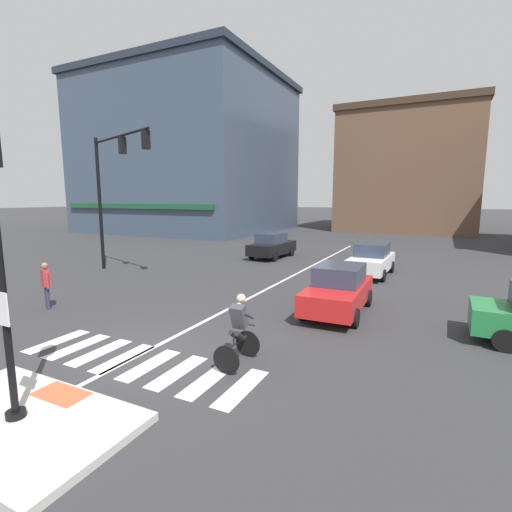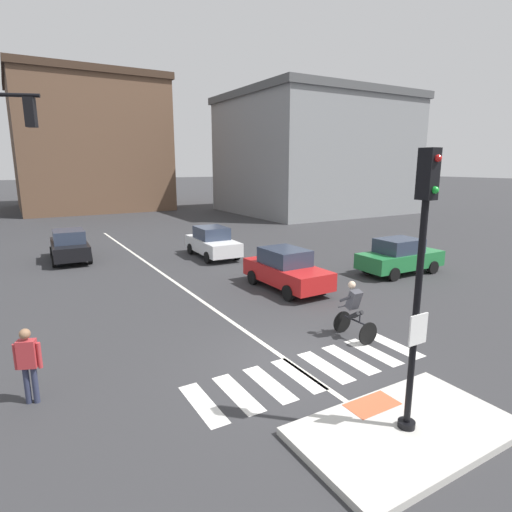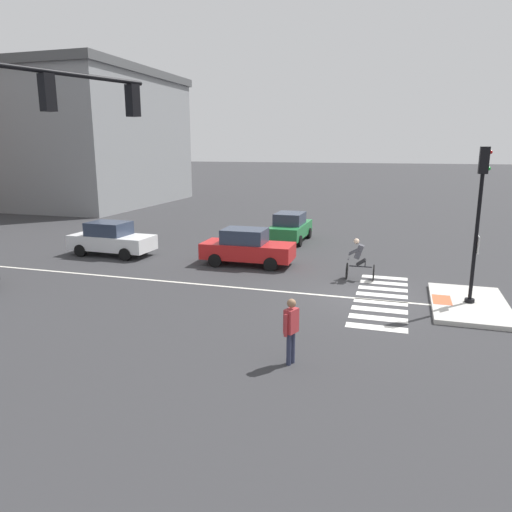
{
  "view_description": "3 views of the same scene",
  "coord_description": "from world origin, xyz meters",
  "views": [
    {
      "loc": [
        6.38,
        -6.79,
        3.91
      ],
      "look_at": [
        0.55,
        4.95,
        1.87
      ],
      "focal_mm": 26.2,
      "sensor_mm": 36.0,
      "label": 1
    },
    {
      "loc": [
        -5.95,
        -7.88,
        4.96
      ],
      "look_at": [
        1.27,
        4.44,
        1.82
      ],
      "focal_mm": 29.35,
      "sensor_mm": 36.0,
      "label": 2
    },
    {
      "loc": [
        -16.63,
        -0.94,
        5.2
      ],
      "look_at": [
        0.54,
        4.33,
        1.1
      ],
      "focal_mm": 33.52,
      "sensor_mm": 36.0,
      "label": 3
    }
  ],
  "objects": [
    {
      "name": "crosswalk_stripe_c",
      "position": [
        -1.24,
        -0.45,
        0.0
      ],
      "size": [
        0.44,
        1.8,
        0.01
      ],
      "primitive_type": "cube",
      "color": "silver",
      "rests_on": "ground"
    },
    {
      "name": "building_corner_left",
      "position": [
        2.36,
        44.27,
        7.12
      ],
      "size": [
        15.35,
        16.63,
        14.2
      ],
      "color": "brown",
      "rests_on": "ground"
    },
    {
      "name": "crosswalk_stripe_a",
      "position": [
        -2.89,
        -0.45,
        0.0
      ],
      "size": [
        0.44,
        1.8,
        0.01
      ],
      "primitive_type": "cube",
      "color": "silver",
      "rests_on": "ground"
    },
    {
      "name": "crosswalk_stripe_f",
      "position": [
        1.24,
        -0.45,
        0.0
      ],
      "size": [
        0.44,
        1.8,
        0.01
      ],
      "primitive_type": "cube",
      "color": "silver",
      "rests_on": "ground"
    },
    {
      "name": "ground_plane",
      "position": [
        0.0,
        0.0,
        0.0
      ],
      "size": [
        300.0,
        300.0,
        0.0
      ],
      "primitive_type": "plane",
      "color": "#333335"
    },
    {
      "name": "traffic_island",
      "position": [
        0.0,
        -3.3,
        0.07
      ],
      "size": [
        4.22,
        2.42,
        0.15
      ],
      "primitive_type": "cube",
      "color": "beige",
      "rests_on": "ground"
    },
    {
      "name": "car_red_eastbound_mid",
      "position": [
        3.37,
        5.62,
        0.81
      ],
      "size": [
        1.9,
        4.13,
        1.64
      ],
      "color": "red",
      "rests_on": "ground"
    },
    {
      "name": "crosswalk_stripe_g",
      "position": [
        2.07,
        -0.45,
        0.0
      ],
      "size": [
        0.44,
        1.8,
        0.01
      ],
      "primitive_type": "cube",
      "color": "silver",
      "rests_on": "ground"
    },
    {
      "name": "crosswalk_stripe_d",
      "position": [
        -0.41,
        -0.45,
        0.0
      ],
      "size": [
        0.44,
        1.8,
        0.01
      ],
      "primitive_type": "cube",
      "color": "silver",
      "rests_on": "ground"
    },
    {
      "name": "crosswalk_stripe_e",
      "position": [
        0.41,
        -0.45,
        0.0
      ],
      "size": [
        0.44,
        1.8,
        0.01
      ],
      "primitive_type": "cube",
      "color": "silver",
      "rests_on": "ground"
    },
    {
      "name": "tactile_pad_front",
      "position": [
        0.0,
        -2.44,
        0.15
      ],
      "size": [
        1.1,
        0.6,
        0.01
      ],
      "primitive_type": "cube",
      "color": "#DB5B38",
      "rests_on": "traffic_island"
    },
    {
      "name": "signal_pole",
      "position": [
        0.0,
        -3.31,
        3.2
      ],
      "size": [
        0.44,
        0.38,
        5.07
      ],
      "color": "black",
      "rests_on": "traffic_island"
    },
    {
      "name": "car_green_cross_right",
      "position": [
        9.29,
        5.0,
        0.81
      ],
      "size": [
        4.12,
        1.88,
        1.64
      ],
      "color": "#237A3D",
      "rests_on": "ground"
    },
    {
      "name": "building_corner_right",
      "position": [
        22.26,
        28.18,
        5.98
      ],
      "size": [
        17.16,
        15.34,
        11.92
      ],
      "color": "gray",
      "rests_on": "ground"
    },
    {
      "name": "crosswalk_stripe_h",
      "position": [
        2.89,
        -0.45,
        0.0
      ],
      "size": [
        0.44,
        1.8,
        0.01
      ],
      "primitive_type": "cube",
      "color": "silver",
      "rests_on": "ground"
    },
    {
      "name": "car_black_westbound_distant",
      "position": [
        -3.52,
        15.53,
        0.81
      ],
      "size": [
        2.0,
        4.18,
        1.64
      ],
      "color": "black",
      "rests_on": "ground"
    },
    {
      "name": "lane_centre_line",
      "position": [
        -0.21,
        10.0,
        0.0
      ],
      "size": [
        0.14,
        28.0,
        0.01
      ],
      "primitive_type": "cube",
      "color": "silver",
      "rests_on": "ground"
    },
    {
      "name": "pedestrian_at_curb_left",
      "position": [
        -5.99,
        1.44,
        0.98
      ],
      "size": [
        0.52,
        0.34,
        1.67
      ],
      "color": "#2D334C",
      "rests_on": "ground"
    },
    {
      "name": "crosswalk_stripe_b",
      "position": [
        -2.07,
        -0.45,
        0.0
      ],
      "size": [
        0.44,
        1.8,
        0.01
      ],
      "primitive_type": "cube",
      "color": "silver",
      "rests_on": "ground"
    },
    {
      "name": "cyclist",
      "position": [
        2.28,
        0.56,
        0.87
      ],
      "size": [
        0.67,
        1.1,
        1.68
      ],
      "color": "black",
      "rests_on": "ground"
    },
    {
      "name": "car_white_eastbound_far",
      "position": [
        3.31,
        12.61,
        0.81
      ],
      "size": [
        1.96,
        4.16,
        1.64
      ],
      "color": "white",
      "rests_on": "ground"
    }
  ]
}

